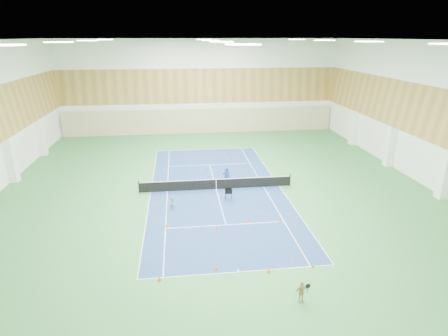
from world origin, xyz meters
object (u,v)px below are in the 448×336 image
object	(u,v)px
child_apron	(301,292)
ball_cart	(229,195)
coach	(226,177)
child_court	(173,203)
tennis_net	(216,183)

from	to	relation	value
child_apron	ball_cart	bearing A→B (deg)	88.60
coach	child_court	size ratio (longest dim) A/B	1.68
tennis_net	coach	bearing A→B (deg)	32.36
coach	child_court	world-z (taller)	coach
tennis_net	coach	xyz separation A→B (m)	(0.95, 0.60, 0.31)
ball_cart	child_court	bearing A→B (deg)	-162.96
child_court	ball_cart	size ratio (longest dim) A/B	1.06
coach	child_apron	distance (m)	15.34
coach	ball_cart	xyz separation A→B (m)	(-0.22, -2.95, -0.37)
ball_cart	child_apron	bearing A→B (deg)	-78.87
coach	child_apron	size ratio (longest dim) A/B	1.53
child_court	child_apron	size ratio (longest dim) A/B	0.91
child_court	tennis_net	bearing A→B (deg)	21.16
child_apron	tennis_net	bearing A→B (deg)	89.99
child_apron	ball_cart	size ratio (longest dim) A/B	1.16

